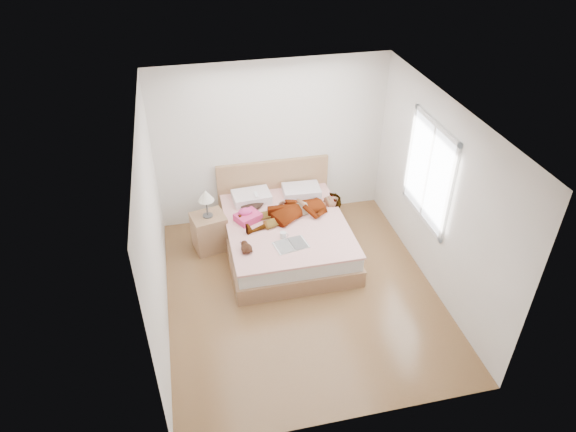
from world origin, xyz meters
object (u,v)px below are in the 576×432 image
object	(u,v)px
magazine	(291,245)
coffee_mug	(283,235)
woman	(294,208)
phone	(256,194)
towel	(247,216)
plush_toy	(246,248)
bed	(285,232)
nightstand	(209,229)

from	to	relation	value
magazine	coffee_mug	xyz separation A→B (m)	(-0.07, 0.19, 0.04)
woman	phone	distance (m)	0.64
towel	magazine	distance (m)	0.89
coffee_mug	plush_toy	size ratio (longest dim) A/B	0.53
coffee_mug	bed	bearing A→B (deg)	74.12
nightstand	woman	bearing A→B (deg)	-6.00
phone	bed	xyz separation A→B (m)	(0.35, -0.51, -0.42)
nightstand	coffee_mug	bearing A→B (deg)	-34.04
woman	nightstand	xyz separation A→B (m)	(-1.27, 0.13, -0.29)
towel	coffee_mug	distance (m)	0.69
woman	nightstand	distance (m)	1.30
magazine	plush_toy	distance (m)	0.62
bed	coffee_mug	world-z (taller)	bed
coffee_mug	plush_toy	world-z (taller)	plush_toy
magazine	plush_toy	xyz separation A→B (m)	(-0.62, 0.00, 0.06)
bed	nightstand	distance (m)	1.14
bed	towel	distance (m)	0.64
bed	nightstand	size ratio (longest dim) A/B	2.04
magazine	coffee_mug	world-z (taller)	coffee_mug
towel	woman	bearing A→B (deg)	-0.37
magazine	nightstand	xyz separation A→B (m)	(-1.06, 0.86, -0.18)
woman	bed	xyz separation A→B (m)	(-0.15, -0.11, -0.35)
woman	plush_toy	bearing A→B (deg)	-62.58
bed	towel	xyz separation A→B (m)	(-0.55, 0.11, 0.31)
bed	magazine	xyz separation A→B (m)	(-0.06, -0.62, 0.24)
towel	plush_toy	bearing A→B (deg)	-100.04
towel	nightstand	bearing A→B (deg)	167.19
woman	magazine	bearing A→B (deg)	-29.78
plush_toy	phone	bearing A→B (deg)	73.68
bed	magazine	world-z (taller)	bed
bed	plush_toy	distance (m)	0.97
coffee_mug	nightstand	world-z (taller)	nightstand
bed	nightstand	xyz separation A→B (m)	(-1.11, 0.24, 0.06)
bed	nightstand	world-z (taller)	nightstand
towel	magazine	world-z (taller)	towel
plush_toy	magazine	bearing A→B (deg)	-0.20
bed	plush_toy	bearing A→B (deg)	-137.48
phone	nightstand	world-z (taller)	nightstand
magazine	nightstand	distance (m)	1.38
towel	plush_toy	world-z (taller)	towel
woman	bed	bearing A→B (deg)	-68.98
towel	plush_toy	xyz separation A→B (m)	(-0.13, -0.73, -0.01)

